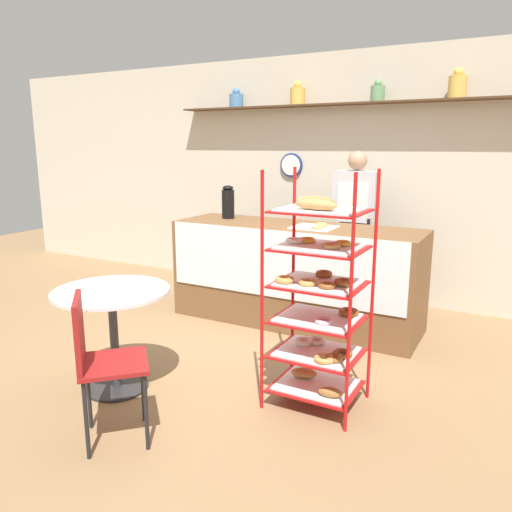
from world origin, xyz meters
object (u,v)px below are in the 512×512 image
person_worker (355,226)px  coffee_carafe (228,202)px  pastry_rack (318,294)px  donut_tray_counter (315,227)px  cafe_table (113,314)px  cafe_chair (98,353)px

person_worker → coffee_carafe: bearing=-154.5°
pastry_rack → donut_tray_counter: (-0.55, 1.30, 0.21)m
pastry_rack → cafe_table: bearing=-160.0°
donut_tray_counter → person_worker: bearing=79.1°
pastry_rack → cafe_chair: bearing=-133.0°
person_worker → cafe_chair: (-0.53, -3.05, -0.35)m
cafe_chair → donut_tray_counter: size_ratio=2.32×
person_worker → cafe_table: size_ratio=2.06×
cafe_table → donut_tray_counter: 1.99m
cafe_chair → coffee_carafe: bearing=-29.7°
pastry_rack → cafe_chair: pastry_rack is taller
cafe_chair → coffee_carafe: coffee_carafe is taller
pastry_rack → coffee_carafe: (-1.59, 1.47, 0.36)m
pastry_rack → person_worker: 2.08m
donut_tray_counter → cafe_table: bearing=-113.6°
pastry_rack → person_worker: bearing=101.4°
cafe_chair → coffee_carafe: (-0.65, 2.48, 0.58)m
donut_tray_counter → pastry_rack: bearing=-67.0°
pastry_rack → cafe_table: (-1.33, -0.48, -0.21)m
cafe_table → cafe_chair: bearing=-52.9°
coffee_carafe → donut_tray_counter: coffee_carafe is taller
person_worker → donut_tray_counter: 0.75m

